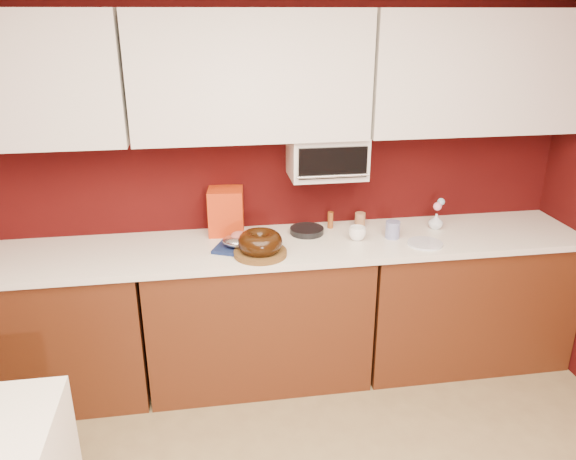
% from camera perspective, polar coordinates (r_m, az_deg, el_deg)
% --- Properties ---
extents(wall_back, '(4.00, 0.02, 2.50)m').
position_cam_1_polar(wall_back, '(3.49, -3.89, 5.78)').
color(wall_back, '#3A0807').
rests_on(wall_back, floor).
extents(base_cabinet_left, '(1.31, 0.58, 0.86)m').
position_cam_1_polar(base_cabinet_left, '(3.66, -24.63, -9.44)').
color(base_cabinet_left, '#502410').
rests_on(base_cabinet_left, floor).
extents(base_cabinet_center, '(1.31, 0.58, 0.86)m').
position_cam_1_polar(base_cabinet_center, '(3.52, -3.07, -8.56)').
color(base_cabinet_center, '#502410').
rests_on(base_cabinet_center, floor).
extents(base_cabinet_right, '(1.31, 0.58, 0.86)m').
position_cam_1_polar(base_cabinet_right, '(3.87, 17.12, -6.65)').
color(base_cabinet_right, '#502410').
rests_on(base_cabinet_right, floor).
extents(countertop, '(4.00, 0.62, 0.04)m').
position_cam_1_polar(countertop, '(3.32, -3.23, -1.80)').
color(countertop, white).
rests_on(countertop, base_cabinet_center).
extents(upper_cabinet_center, '(1.31, 0.33, 0.70)m').
position_cam_1_polar(upper_cabinet_center, '(3.21, -3.87, 15.36)').
color(upper_cabinet_center, white).
rests_on(upper_cabinet_center, wall_back).
extents(upper_cabinet_right, '(1.31, 0.33, 0.70)m').
position_cam_1_polar(upper_cabinet_right, '(3.59, 18.62, 14.97)').
color(upper_cabinet_right, white).
rests_on(upper_cabinet_right, wall_back).
extents(toaster_oven, '(0.45, 0.30, 0.25)m').
position_cam_1_polar(toaster_oven, '(3.39, 3.96, 7.49)').
color(toaster_oven, white).
rests_on(toaster_oven, upper_cabinet_center).
extents(toaster_oven_door, '(0.40, 0.02, 0.18)m').
position_cam_1_polar(toaster_oven_door, '(3.24, 4.59, 6.82)').
color(toaster_oven_door, black).
rests_on(toaster_oven_door, toaster_oven).
extents(toaster_oven_handle, '(0.42, 0.02, 0.02)m').
position_cam_1_polar(toaster_oven_handle, '(3.24, 4.61, 5.47)').
color(toaster_oven_handle, silver).
rests_on(toaster_oven_handle, toaster_oven).
extents(cake_base, '(0.32, 0.32, 0.03)m').
position_cam_1_polar(cake_base, '(3.16, -2.82, -2.35)').
color(cake_base, brown).
rests_on(cake_base, countertop).
extents(bundt_cake, '(0.33, 0.33, 0.10)m').
position_cam_1_polar(bundt_cake, '(3.13, -2.85, -1.24)').
color(bundt_cake, black).
rests_on(bundt_cake, cake_base).
extents(navy_towel, '(0.33, 0.31, 0.02)m').
position_cam_1_polar(navy_towel, '(3.25, -4.98, -1.79)').
color(navy_towel, '#14224E').
rests_on(navy_towel, countertop).
extents(foil_ham_nest, '(0.23, 0.22, 0.07)m').
position_cam_1_polar(foil_ham_nest, '(3.23, -5.01, -1.06)').
color(foil_ham_nest, silver).
rests_on(foil_ham_nest, navy_towel).
extents(roasted_ham, '(0.12, 0.11, 0.06)m').
position_cam_1_polar(roasted_ham, '(3.22, -5.02, -0.65)').
color(roasted_ham, '#B95C54').
rests_on(roasted_ham, foil_ham_nest).
extents(pandoro_box, '(0.23, 0.21, 0.28)m').
position_cam_1_polar(pandoro_box, '(3.45, -6.32, 1.90)').
color(pandoro_box, '#AB150B').
rests_on(pandoro_box, countertop).
extents(dark_pan, '(0.21, 0.21, 0.04)m').
position_cam_1_polar(dark_pan, '(3.47, 1.93, -0.06)').
color(dark_pan, black).
rests_on(dark_pan, countertop).
extents(coffee_mug, '(0.12, 0.12, 0.10)m').
position_cam_1_polar(coffee_mug, '(3.38, 7.05, -0.21)').
color(coffee_mug, white).
rests_on(coffee_mug, countertop).
extents(blue_jar, '(0.11, 0.11, 0.10)m').
position_cam_1_polar(blue_jar, '(3.44, 10.58, 0.04)').
color(blue_jar, navy).
rests_on(blue_jar, countertop).
extents(flower_vase, '(0.09, 0.09, 0.11)m').
position_cam_1_polar(flower_vase, '(3.65, 14.81, 0.96)').
color(flower_vase, silver).
rests_on(flower_vase, countertop).
extents(flower_pink, '(0.05, 0.05, 0.05)m').
position_cam_1_polar(flower_pink, '(3.62, 14.94, 2.34)').
color(flower_pink, pink).
rests_on(flower_pink, flower_vase).
extents(flower_blue, '(0.05, 0.05, 0.05)m').
position_cam_1_polar(flower_blue, '(3.64, 15.29, 2.78)').
color(flower_blue, '#87BDD9').
rests_on(flower_blue, flower_vase).
extents(china_plate, '(0.21, 0.21, 0.01)m').
position_cam_1_polar(china_plate, '(3.40, 13.75, -1.33)').
color(china_plate, silver).
rests_on(china_plate, countertop).
extents(amber_bottle, '(0.05, 0.05, 0.11)m').
position_cam_1_polar(amber_bottle, '(3.55, 4.33, 1.02)').
color(amber_bottle, brown).
rests_on(amber_bottle, countertop).
extents(paper_cup, '(0.07, 0.07, 0.10)m').
position_cam_1_polar(paper_cup, '(3.58, 7.32, 0.99)').
color(paper_cup, '#996A45').
rests_on(paper_cup, countertop).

